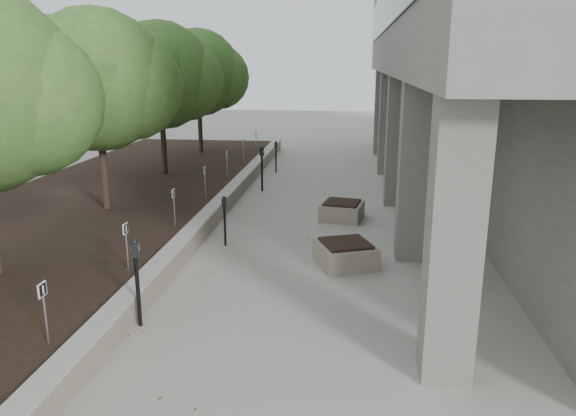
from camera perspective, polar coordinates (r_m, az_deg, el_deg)
The scene contains 20 objects.
ground at distance 8.01m, azimuth -9.37°, elevation -18.71°, with size 90.00×90.00×0.00m, color #A19C94.
retaining_wall at distance 16.39m, azimuth -7.09°, elevation 0.07°, with size 0.39×26.00×0.50m, color gray, non-canonical shape.
planting_bed at distance 17.62m, azimuth -18.79°, elevation 0.26°, with size 7.00×26.00×0.40m, color black.
crabapple_tree_3 at distance 15.96m, azimuth -18.88°, elevation 9.47°, with size 4.60×4.00×5.44m, color #366225, non-canonical shape.
crabapple_tree_4 at distance 20.58m, azimuth -12.93°, elevation 10.92°, with size 4.60×4.00×5.44m, color #366225, non-canonical shape.
crabapple_tree_5 at distance 25.35m, azimuth -9.17°, elevation 11.78°, with size 4.60×4.00×5.44m, color #366225, non-canonical shape.
parking_sign_2 at distance 8.87m, azimuth -23.71°, elevation -9.90°, with size 0.04×0.22×0.96m, color black, non-canonical shape.
parking_sign_3 at distance 11.36m, azimuth -16.25°, elevation -3.84°, with size 0.04×0.22×0.96m, color black, non-canonical shape.
parking_sign_4 at distance 14.05m, azimuth -11.62°, elevation 0.02°, with size 0.04×0.22×0.96m, color black, non-canonical shape.
parking_sign_5 at distance 16.84m, azimuth -8.50°, elevation 2.62°, with size 0.04×0.22×0.96m, color black, non-canonical shape.
parking_sign_6 at distance 19.70m, azimuth -6.27°, elevation 4.47°, with size 0.04×0.22×0.96m, color black, non-canonical shape.
parking_sign_7 at distance 22.59m, azimuth -4.60°, elevation 5.84°, with size 0.04×0.22×0.96m, color black, non-canonical shape.
parking_sign_8 at distance 25.51m, azimuth -3.31°, elevation 6.90°, with size 0.04×0.22×0.96m, color black, non-canonical shape.
parking_meter_2 at distance 9.75m, azimuth -15.23°, elevation -7.44°, with size 0.16×0.11×1.58m, color black, non-canonical shape.
parking_meter_3 at distance 13.60m, azimuth -6.52°, elevation -1.35°, with size 0.12×0.09×1.26m, color black, non-canonical shape.
parking_meter_4 at distance 19.28m, azimuth -2.69°, elevation 4.04°, with size 0.16×0.11×1.57m, color black, non-canonical shape.
parking_meter_5 at distance 22.54m, azimuth -1.25°, elevation 5.27°, with size 0.13×0.09×1.29m, color black, non-canonical shape.
planter_front at distance 12.40m, azimuth 5.93°, elevation -4.68°, with size 1.18×1.18×0.55m, color gray, non-canonical shape.
planter_back at distance 15.96m, azimuth 5.56°, elevation -0.24°, with size 1.13×1.13×0.53m, color gray, non-canonical shape.
berry_scatter at distance 12.39m, azimuth -3.56°, elevation -5.94°, with size 3.30×14.10×0.02m, color #940C0A, non-canonical shape.
Camera 1 is at (1.98, -6.39, 4.41)m, focal length 34.57 mm.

